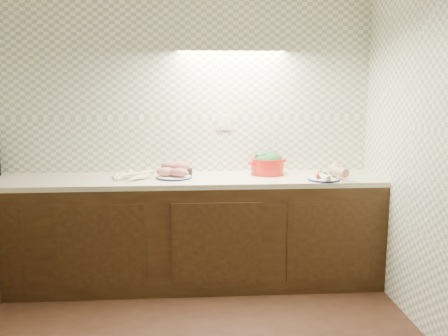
{
  "coord_description": "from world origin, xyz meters",
  "views": [
    {
      "loc": [
        0.25,
        -2.49,
        1.67
      ],
      "look_at": [
        0.51,
        1.25,
        1.02
      ],
      "focal_mm": 40.0,
      "sensor_mm": 36.0,
      "label": 1
    }
  ],
  "objects": [
    {
      "name": "parsnip_pile",
      "position": [
        -0.24,
        1.45,
        0.93
      ],
      "size": [
        0.31,
        0.31,
        0.07
      ],
      "color": "beige",
      "rests_on": "counter"
    },
    {
      "name": "sweet_potato_plate",
      "position": [
        0.12,
        1.5,
        0.95
      ],
      "size": [
        0.3,
        0.29,
        0.13
      ],
      "rotation": [
        0.0,
        0.0,
        -0.24
      ],
      "color": "#0F1138",
      "rests_on": "counter"
    },
    {
      "name": "room",
      "position": [
        0.0,
        0.0,
        1.63
      ],
      "size": [
        3.6,
        3.6,
        2.6
      ],
      "color": "black",
      "rests_on": "ground"
    },
    {
      "name": "counter",
      "position": [
        -0.68,
        0.68,
        0.45
      ],
      "size": [
        3.6,
        3.6,
        0.9
      ],
      "color": "black",
      "rests_on": "ground"
    },
    {
      "name": "dutch_oven",
      "position": [
        0.9,
        1.6,
        0.99
      ],
      "size": [
        0.36,
        0.36,
        0.19
      ],
      "rotation": [
        0.0,
        0.0,
        0.43
      ],
      "color": "red",
      "rests_on": "counter"
    },
    {
      "name": "veg_plate",
      "position": [
        1.35,
        1.36,
        0.94
      ],
      "size": [
        0.32,
        0.32,
        0.12
      ],
      "rotation": [
        0.0,
        0.0,
        0.34
      ],
      "color": "#0F1138",
      "rests_on": "counter"
    },
    {
      "name": "onion_bowl",
      "position": [
        0.19,
        1.62,
        0.94
      ],
      "size": [
        0.15,
        0.15,
        0.12
      ],
      "color": "black",
      "rests_on": "counter"
    }
  ]
}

